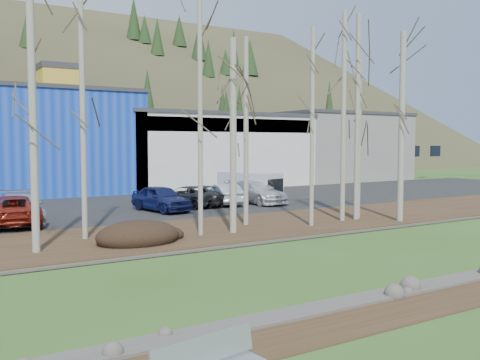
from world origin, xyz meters
TOP-DOWN VIEW (x-y plane):
  - dirt_strip at (0.00, 2.10)m, footprint 80.00×1.80m
  - near_bank_rocks at (0.00, 3.10)m, footprint 80.00×0.80m
  - river at (0.00, 7.20)m, footprint 80.00×8.00m
  - far_bank_rocks at (0.00, 11.30)m, footprint 80.00×0.80m
  - far_bank at (0.00, 14.50)m, footprint 80.00×7.00m
  - parking_lot at (0.00, 25.00)m, footprint 80.00×14.00m
  - building_white at (12.00, 38.98)m, footprint 18.36×12.24m
  - building_grey at (28.00, 39.00)m, footprint 14.28×12.24m
  - dirt_mound at (-4.44, 13.08)m, footprint 3.37×2.38m
  - birch_1 at (-5.97, 15.08)m, footprint 0.22×0.22m
  - birch_2 at (-8.22, 13.31)m, footprint 0.28×0.28m
  - birch_3 at (-1.53, 13.35)m, footprint 0.20×0.20m
  - birch_4 at (-0.01, 13.20)m, footprint 0.29×0.29m
  - birch_5 at (1.65, 14.77)m, footprint 0.23×0.23m
  - birch_6 at (4.19, 12.96)m, footprint 0.20×0.20m
  - birch_7 at (8.94, 11.78)m, footprint 0.30×0.30m
  - birch_8 at (7.83, 13.64)m, footprint 0.25×0.25m
  - birch_9 at (7.46, 13.37)m, footprint 0.24×0.24m
  - birch_10 at (6.53, 13.37)m, footprint 0.24×0.24m
  - car_2 at (-7.88, 20.50)m, footprint 3.02×5.43m
  - car_3 at (-7.52, 21.17)m, footprint 2.55×5.31m
  - car_4 at (0.25, 21.72)m, footprint 2.50×4.62m
  - car_5 at (4.95, 22.63)m, footprint 2.15×4.20m
  - car_6 at (2.52, 23.04)m, footprint 3.56×5.01m
  - car_7 at (7.18, 22.28)m, footprint 2.36×5.12m
  - car_8 at (3.36, 23.04)m, footprint 3.56×5.01m
  - van_white at (7.86, 23.87)m, footprint 3.12×4.75m

SIDE VIEW (x-z plane):
  - near_bank_rocks at x=0.00m, z-range -0.25..0.25m
  - river at x=0.00m, z-range -0.45..0.45m
  - far_bank_rocks at x=0.00m, z-range -0.23..0.23m
  - dirt_strip at x=0.00m, z-range 0.00..0.03m
  - parking_lot at x=0.00m, z-range 0.00..0.14m
  - far_bank at x=0.00m, z-range 0.00..0.15m
  - dirt_mound at x=-4.44m, z-range 0.15..0.81m
  - car_6 at x=2.52m, z-range 0.14..1.41m
  - car_8 at x=3.36m, z-range 0.14..1.41m
  - car_5 at x=4.95m, z-range 0.14..1.46m
  - car_2 at x=-7.88m, z-range 0.14..1.58m
  - car_7 at x=7.18m, z-range 0.14..1.59m
  - car_3 at x=-7.52m, z-range 0.14..1.63m
  - car_4 at x=0.25m, z-range 0.14..1.63m
  - van_white at x=7.86m, z-range 0.14..2.06m
  - building_white at x=12.00m, z-range 0.01..6.81m
  - building_grey at x=28.00m, z-range 0.01..7.31m
  - birch_4 at x=-0.01m, z-range 0.15..8.58m
  - birch_8 at x=7.83m, z-range 0.15..8.71m
  - birch_5 at x=1.65m, z-range 0.15..9.06m
  - birch_6 at x=4.19m, z-range 0.15..9.50m
  - birch_7 at x=8.94m, z-range 0.15..9.56m
  - birch_2 at x=-8.22m, z-range 0.15..9.89m
  - birch_9 at x=7.46m, z-range 0.15..10.57m
  - birch_10 at x=6.53m, z-range 0.15..10.57m
  - birch_1 at x=-5.97m, z-range 0.15..11.71m
  - birch_3 at x=-1.53m, z-range 0.15..11.78m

